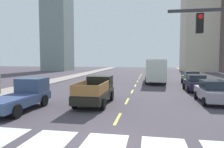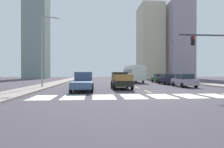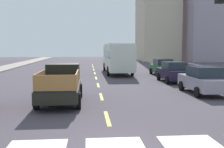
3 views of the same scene
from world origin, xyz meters
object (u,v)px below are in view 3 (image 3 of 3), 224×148
object	(u,v)px
pickup_stakebed	(61,84)
sedan_near_right	(203,80)
sedan_far	(162,67)
sedan_mid	(173,72)
city_bus	(117,56)

from	to	relation	value
pickup_stakebed	sedan_near_right	world-z (taller)	pickup_stakebed
sedan_far	sedan_mid	distance (m)	5.86
pickup_stakebed	city_bus	xyz separation A→B (m)	(4.75, 15.93, 1.02)
pickup_stakebed	sedan_far	bearing A→B (deg)	56.83
pickup_stakebed	sedan_mid	world-z (taller)	pickup_stakebed
pickup_stakebed	sedan_near_right	bearing A→B (deg)	12.19
pickup_stakebed	sedan_mid	xyz separation A→B (m)	(8.62, 7.56, -0.08)
sedan_far	sedan_mid	bearing A→B (deg)	-94.07
city_bus	sedan_far	size ratio (longest dim) A/B	2.45
sedan_far	sedan_mid	size ratio (longest dim) A/B	1.00
sedan_far	sedan_mid	xyz separation A→B (m)	(-0.66, -5.83, 0.00)
city_bus	sedan_near_right	size ratio (longest dim) A/B	2.45
pickup_stakebed	sedan_near_right	distance (m)	8.80
pickup_stakebed	sedan_far	xyz separation A→B (m)	(9.29, 13.38, -0.08)
sedan_near_right	sedan_mid	world-z (taller)	same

